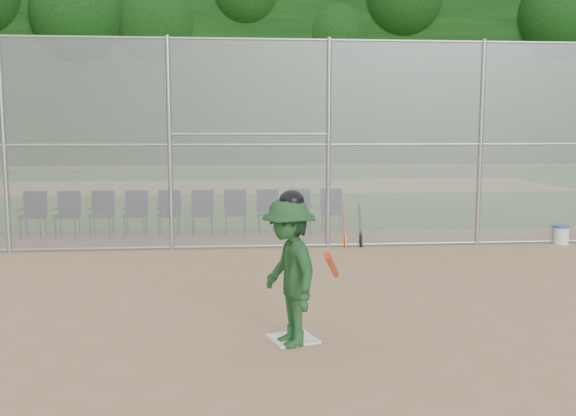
{
  "coord_description": "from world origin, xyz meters",
  "views": [
    {
      "loc": [
        -0.86,
        -7.19,
        2.33
      ],
      "look_at": [
        0.0,
        2.5,
        1.1
      ],
      "focal_mm": 40.0,
      "sensor_mm": 36.0,
      "label": 1
    }
  ],
  "objects": [
    {
      "name": "ground",
      "position": [
        0.0,
        0.0,
        0.0
      ],
      "size": [
        100.0,
        100.0,
        0.0
      ],
      "primitive_type": "plane",
      "color": "tan",
      "rests_on": "ground"
    },
    {
      "name": "grass_strip",
      "position": [
        0.0,
        18.0,
        0.01
      ],
      "size": [
        100.0,
        100.0,
        0.0
      ],
      "primitive_type": "plane",
      "color": "#2D6D20",
      "rests_on": "ground"
    },
    {
      "name": "dirt_patch_far",
      "position": [
        0.0,
        18.0,
        0.01
      ],
      "size": [
        24.0,
        24.0,
        0.0
      ],
      "primitive_type": "plane",
      "color": "tan",
      "rests_on": "ground"
    },
    {
      "name": "backstop_fence",
      "position": [
        0.0,
        5.0,
        2.07
      ],
      "size": [
        16.09,
        0.09,
        4.0
      ],
      "color": "gray",
      "rests_on": "ground"
    },
    {
      "name": "treeline",
      "position": [
        0.0,
        20.0,
        5.5
      ],
      "size": [
        81.0,
        60.0,
        11.0
      ],
      "color": "black",
      "rests_on": "ground"
    },
    {
      "name": "home_plate",
      "position": [
        -0.2,
        -0.38,
        0.01
      ],
      "size": [
        0.6,
        0.6,
        0.02
      ],
      "primitive_type": "cube",
      "rotation": [
        0.0,
        0.0,
        0.31
      ],
      "color": "white",
      "rests_on": "ground"
    },
    {
      "name": "batter_at_plate",
      "position": [
        -0.26,
        -0.54,
        0.81
      ],
      "size": [
        0.98,
        1.37,
        1.68
      ],
      "color": "#1C4822",
      "rests_on": "ground"
    },
    {
      "name": "water_cooler",
      "position": [
        5.71,
        4.92,
        0.19
      ],
      "size": [
        0.3,
        0.3,
        0.38
      ],
      "color": "white",
      "rests_on": "ground"
    },
    {
      "name": "spare_bats",
      "position": [
        1.5,
        5.07,
        0.41
      ],
      "size": [
        0.36,
        0.33,
        0.83
      ],
      "color": "#D84C14",
      "rests_on": "ground"
    },
    {
      "name": "chair_0",
      "position": [
        -5.07,
        6.7,
        0.48
      ],
      "size": [
        0.54,
        0.52,
        0.96
      ],
      "primitive_type": null,
      "color": "#0F1A39",
      "rests_on": "ground"
    },
    {
      "name": "chair_1",
      "position": [
        -4.35,
        6.7,
        0.48
      ],
      "size": [
        0.54,
        0.52,
        0.96
      ],
      "primitive_type": null,
      "color": "#0F1A39",
      "rests_on": "ground"
    },
    {
      "name": "chair_2",
      "position": [
        -3.64,
        6.7,
        0.48
      ],
      "size": [
        0.54,
        0.52,
        0.96
      ],
      "primitive_type": null,
      "color": "#0F1A39",
      "rests_on": "ground"
    },
    {
      "name": "chair_3",
      "position": [
        -2.92,
        6.7,
        0.48
      ],
      "size": [
        0.54,
        0.52,
        0.96
      ],
      "primitive_type": null,
      "color": "#0F1A39",
      "rests_on": "ground"
    },
    {
      "name": "chair_4",
      "position": [
        -2.21,
        6.7,
        0.48
      ],
      "size": [
        0.54,
        0.52,
        0.96
      ],
      "primitive_type": null,
      "color": "#0F1A39",
      "rests_on": "ground"
    },
    {
      "name": "chair_5",
      "position": [
        -1.49,
        6.7,
        0.48
      ],
      "size": [
        0.54,
        0.52,
        0.96
      ],
      "primitive_type": null,
      "color": "#0F1A39",
      "rests_on": "ground"
    },
    {
      "name": "chair_6",
      "position": [
        -0.78,
        6.7,
        0.48
      ],
      "size": [
        0.54,
        0.52,
        0.96
      ],
      "primitive_type": null,
      "color": "#0F1A39",
      "rests_on": "ground"
    },
    {
      "name": "chair_7",
      "position": [
        -0.06,
        6.7,
        0.48
      ],
      "size": [
        0.54,
        0.52,
        0.96
      ],
      "primitive_type": null,
      "color": "#0F1A39",
      "rests_on": "ground"
    },
    {
      "name": "chair_8",
      "position": [
        0.65,
        6.7,
        0.48
      ],
      "size": [
        0.54,
        0.52,
        0.96
      ],
      "primitive_type": null,
      "color": "#0F1A39",
      "rests_on": "ground"
    },
    {
      "name": "chair_9",
      "position": [
        1.36,
        6.7,
        0.48
      ],
      "size": [
        0.54,
        0.52,
        0.96
      ],
      "primitive_type": null,
      "color": "#0F1A39",
      "rests_on": "ground"
    }
  ]
}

